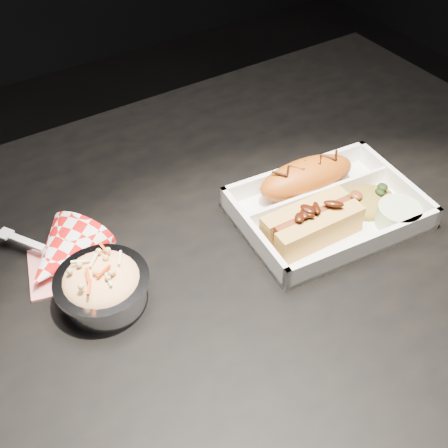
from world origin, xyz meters
The scene contains 8 objects.
dining_table centered at (0.00, 0.00, 0.66)m, with size 1.20×0.80×0.75m.
food_tray centered at (0.15, -0.03, 0.76)m, with size 0.27×0.20×0.04m.
fried_pastry centered at (0.16, 0.03, 0.78)m, with size 0.15×0.06×0.05m, color #B15111.
hotdog centered at (0.11, -0.05, 0.78)m, with size 0.13×0.06×0.06m.
fried_rice_mound centered at (0.22, -0.05, 0.77)m, with size 0.09×0.07×0.03m, color olive.
cupcake_liner centered at (0.22, -0.10, 0.77)m, with size 0.06×0.06×0.03m, color #B9D19E.
foil_coleslaw_cup centered at (-0.17, 0.00, 0.78)m, with size 0.12×0.12×0.07m.
napkin_fork centered at (-0.20, 0.09, 0.77)m, with size 0.15×0.16×0.10m.
Camera 1 is at (-0.28, -0.44, 1.30)m, focal length 45.00 mm.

